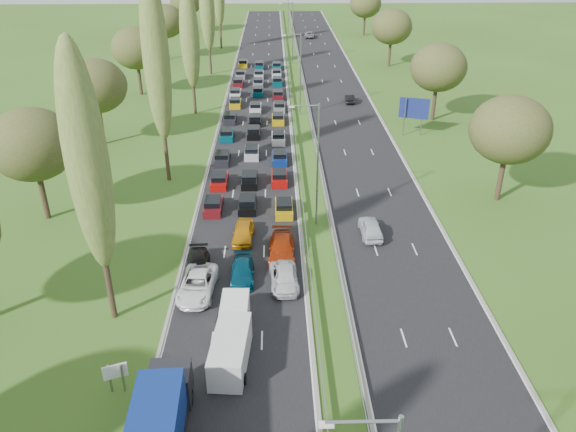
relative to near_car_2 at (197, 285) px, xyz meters
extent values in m
plane|color=#36561B|center=(10.13, 48.19, -0.81)|extent=(260.00, 260.00, 0.00)
cube|color=black|center=(3.38, 50.69, -0.81)|extent=(10.50, 215.00, 0.04)
cube|color=black|center=(16.88, 50.69, -0.81)|extent=(10.50, 215.00, 0.04)
cube|color=gray|center=(8.98, 50.69, -0.26)|extent=(0.06, 215.00, 0.32)
cube|color=gray|center=(11.28, 50.69, -0.26)|extent=(0.06, 215.00, 0.32)
cylinder|color=gray|center=(10.13, 11.19, 5.19)|extent=(0.18, 0.18, 12.00)
cylinder|color=gray|center=(10.13, 46.19, 5.19)|extent=(0.18, 0.18, 12.00)
cylinder|color=gray|center=(10.13, 81.19, 5.19)|extent=(0.18, 0.18, 12.00)
cylinder|color=gray|center=(10.13, 116.19, 5.19)|extent=(0.18, 0.18, 12.00)
cylinder|color=#2D2116|center=(-5.87, -2.81, 2.79)|extent=(0.44, 0.44, 7.20)
ellipsoid|color=#486129|center=(-5.87, -2.81, 11.59)|extent=(2.80, 2.80, 16.00)
cylinder|color=#2D2116|center=(-5.87, 22.19, 3.15)|extent=(0.44, 0.44, 7.92)
ellipsoid|color=#486129|center=(-5.87, 22.19, 12.83)|extent=(2.80, 2.80, 17.60)
cylinder|color=#2D2116|center=(-5.87, 47.19, 2.43)|extent=(0.44, 0.44, 6.48)
ellipsoid|color=#486129|center=(-5.87, 47.19, 10.35)|extent=(2.80, 2.80, 14.40)
cylinder|color=#2D2116|center=(-5.87, 72.19, 2.79)|extent=(0.44, 0.44, 7.20)
ellipsoid|color=#486129|center=(-5.87, 72.19, 11.59)|extent=(2.80, 2.80, 16.00)
cylinder|color=#2D2116|center=(-5.87, 97.19, 3.15)|extent=(0.44, 0.44, 7.92)
cylinder|color=#2D2116|center=(-16.37, 13.19, 1.61)|extent=(0.56, 0.56, 4.84)
ellipsoid|color=#38471E|center=(-16.37, 13.19, 6.89)|extent=(8.00, 8.00, 6.80)
cylinder|color=#2D2116|center=(-16.37, 34.19, 1.61)|extent=(0.56, 0.56, 4.84)
ellipsoid|color=#38471E|center=(-16.37, 34.19, 6.89)|extent=(8.00, 8.00, 6.80)
cylinder|color=#2D2116|center=(-16.37, 58.19, 1.61)|extent=(0.56, 0.56, 4.84)
ellipsoid|color=#38471E|center=(-16.37, 58.19, 6.89)|extent=(8.00, 8.00, 6.80)
cylinder|color=#2D2116|center=(-16.37, 86.19, 1.61)|extent=(0.56, 0.56, 4.84)
ellipsoid|color=#38471E|center=(-16.37, 86.19, 6.89)|extent=(8.00, 8.00, 6.80)
cylinder|color=#2D2116|center=(-16.37, 118.19, 1.61)|extent=(0.56, 0.56, 4.84)
ellipsoid|color=#38471E|center=(-16.37, 118.19, 6.89)|extent=(8.00, 8.00, 6.80)
cylinder|color=#2D2116|center=(29.63, 16.19, 1.61)|extent=(0.56, 0.56, 4.84)
ellipsoid|color=#38471E|center=(29.63, 16.19, 6.89)|extent=(8.00, 8.00, 6.80)
cylinder|color=#2D2116|center=(29.63, 43.19, 1.61)|extent=(0.56, 0.56, 4.84)
ellipsoid|color=#38471E|center=(29.63, 43.19, 6.89)|extent=(8.00, 8.00, 6.80)
cylinder|color=#2D2116|center=(29.63, 78.19, 1.61)|extent=(0.56, 0.56, 4.84)
ellipsoid|color=#38471E|center=(29.63, 78.19, 6.89)|extent=(8.00, 8.00, 6.80)
cylinder|color=#2D2116|center=(29.63, 113.19, 1.61)|extent=(0.56, 0.56, 4.84)
ellipsoid|color=#38471E|center=(29.63, 113.19, 6.89)|extent=(8.00, 8.00, 6.80)
cube|color=#590F14|center=(-0.09, 14.37, -0.37)|extent=(1.75, 4.00, 0.80)
cube|color=#A50C0A|center=(0.02, 20.59, -0.37)|extent=(1.75, 4.00, 0.80)
cube|color=black|center=(-0.19, 27.28, -0.37)|extent=(1.75, 4.00, 0.80)
cube|color=#053F4C|center=(-0.23, 35.79, -0.37)|extent=(1.75, 4.00, 0.80)
cube|color=black|center=(-0.28, 42.91, -0.37)|extent=(1.75, 4.00, 0.80)
cube|color=#BF990C|center=(0.05, 50.68, -0.37)|extent=(1.75, 4.00, 0.80)
cube|color=silver|center=(-0.25, 56.43, -0.37)|extent=(1.75, 4.00, 0.80)
cube|color=#590F14|center=(-0.18, 63.36, -0.37)|extent=(1.75, 4.00, 0.80)
cube|color=slate|center=(-0.01, 69.32, -0.37)|extent=(1.75, 4.00, 0.80)
cube|color=#BF990C|center=(0.04, 78.65, -0.37)|extent=(1.75, 4.00, 0.80)
cube|color=black|center=(3.35, 14.69, -0.37)|extent=(1.75, 4.00, 0.80)
cube|color=black|center=(3.35, 20.75, -0.37)|extent=(1.75, 4.00, 0.80)
cube|color=#B2B7BC|center=(3.34, 29.11, -0.37)|extent=(1.75, 4.00, 0.80)
cube|color=black|center=(3.38, 36.64, -0.37)|extent=(1.75, 4.00, 0.80)
cube|color=black|center=(3.42, 41.95, -0.37)|extent=(1.75, 4.00, 0.80)
cube|color=silver|center=(3.31, 48.05, -0.37)|extent=(1.75, 4.00, 0.80)
cube|color=#053F4C|center=(3.51, 57.33, -0.37)|extent=(1.75, 4.00, 0.80)
cube|color=slate|center=(3.43, 63.22, -0.37)|extent=(1.75, 4.00, 0.80)
cube|color=#B2B7BC|center=(3.40, 69.38, -0.37)|extent=(1.75, 4.00, 0.80)
cube|color=#053F4C|center=(3.36, 76.82, -0.37)|extent=(1.75, 4.00, 0.80)
cube|color=#BF990C|center=(7.05, 13.68, -0.37)|extent=(1.75, 4.00, 0.80)
cube|color=#A50C0A|center=(6.68, 21.28, -0.37)|extent=(1.75, 4.00, 0.80)
cube|color=navy|center=(6.80, 27.36, -0.37)|extent=(1.75, 4.00, 0.80)
cube|color=silver|center=(6.71, 34.36, -0.37)|extent=(1.75, 4.00, 0.80)
cube|color=#BF990C|center=(6.74, 42.48, -0.37)|extent=(1.75, 4.00, 0.80)
cube|color=slate|center=(6.99, 48.36, -0.37)|extent=(1.75, 4.00, 0.80)
cube|color=#590F14|center=(6.86, 55.16, -0.37)|extent=(1.75, 4.00, 0.80)
cube|color=#053F4C|center=(6.83, 64.07, -0.37)|extent=(1.75, 4.00, 0.80)
cube|color=silver|center=(6.72, 70.23, -0.37)|extent=(1.75, 4.00, 0.80)
cube|color=#053F4C|center=(6.82, 76.23, -0.37)|extent=(1.75, 4.00, 0.80)
imported|color=white|center=(0.00, 0.00, 0.00)|extent=(3.04, 5.88, 1.58)
imported|color=black|center=(-0.34, 3.09, -0.10)|extent=(2.26, 4.87, 1.38)
imported|color=#05394F|center=(3.44, 1.97, -0.12)|extent=(1.95, 4.63, 1.34)
imported|color=#C37F0D|center=(3.22, 8.37, -0.02)|extent=(2.07, 4.62, 1.54)
imported|color=#ABB1B4|center=(6.83, 0.91, -0.13)|extent=(2.45, 4.87, 1.32)
imported|color=#962809|center=(6.72, 5.36, 0.01)|extent=(2.41, 5.59, 1.60)
imported|color=silver|center=(6.96, 0.80, -0.02)|extent=(1.84, 4.52, 1.54)
imported|color=silver|center=(15.04, 8.86, 0.00)|extent=(1.92, 4.66, 1.58)
imported|color=black|center=(18.47, 52.46, -0.14)|extent=(1.56, 4.00, 1.30)
imported|color=gray|center=(15.36, 110.39, -0.06)|extent=(2.75, 5.41, 1.47)
cube|color=black|center=(-0.21, -11.48, 0.76)|extent=(2.46, 2.21, 2.20)
cylinder|color=black|center=(-0.21, -11.57, -0.29)|extent=(2.11, 1.00, 1.00)
cube|color=silver|center=(3.13, -8.16, 0.36)|extent=(2.20, 5.49, 2.20)
cube|color=black|center=(3.13, -5.75, 0.25)|extent=(2.14, 0.88, 1.76)
cylinder|color=black|center=(2.20, -6.40, -0.42)|extent=(0.27, 0.75, 0.75)
cylinder|color=black|center=(4.07, -9.92, -0.42)|extent=(0.27, 0.75, 0.75)
cube|color=silver|center=(3.16, -4.72, 0.23)|extent=(1.95, 4.89, 1.95)
cube|color=black|center=(3.16, -2.57, 0.14)|extent=(1.91, 0.78, 1.56)
cylinder|color=black|center=(2.33, -3.16, -0.46)|extent=(0.24, 0.66, 0.66)
cylinder|color=black|center=(3.99, -6.28, -0.46)|extent=(0.24, 0.66, 0.66)
cylinder|color=gray|center=(-4.17, -10.34, 0.24)|extent=(0.16, 0.16, 2.10)
cylinder|color=gray|center=(-3.37, -10.34, 0.24)|extent=(0.16, 0.16, 2.10)
cube|color=silver|center=(-3.77, -10.34, 0.79)|extent=(1.45, 0.60, 1.00)
cylinder|color=gray|center=(23.83, 36.42, 1.79)|extent=(0.16, 0.16, 5.20)
cylinder|color=gray|center=(26.23, 36.42, 1.79)|extent=(0.16, 0.16, 5.20)
cube|color=navy|center=(25.03, 36.42, 2.99)|extent=(3.81, 1.40, 2.80)
camera|label=1|loc=(6.17, -36.60, 25.20)|focal=35.00mm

